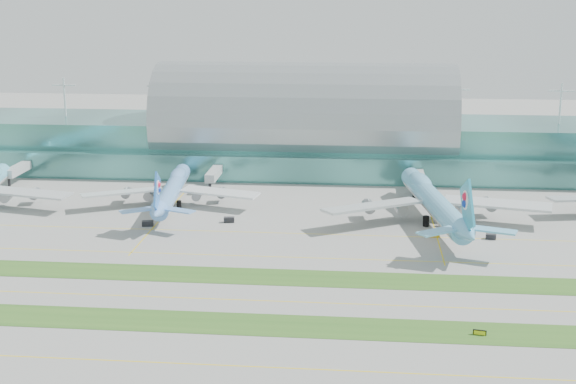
# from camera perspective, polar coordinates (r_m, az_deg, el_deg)

# --- Properties ---
(ground) EXTENTS (700.00, 700.00, 0.00)m
(ground) POSITION_cam_1_polar(r_m,az_deg,el_deg) (204.99, -1.46, -6.26)
(ground) COLOR gray
(ground) RESTS_ON ground
(terminal) EXTENTS (340.00, 69.10, 36.00)m
(terminal) POSITION_cam_1_polar(r_m,az_deg,el_deg) (325.27, 1.23, 4.11)
(terminal) COLOR #3D7A75
(terminal) RESTS_ON ground
(grass_strip_near) EXTENTS (420.00, 12.00, 0.08)m
(grass_strip_near) POSITION_cam_1_polar(r_m,az_deg,el_deg) (179.27, -2.53, -9.39)
(grass_strip_near) COLOR #2D591E
(grass_strip_near) RESTS_ON ground
(grass_strip_far) EXTENTS (420.00, 12.00, 0.08)m
(grass_strip_far) POSITION_cam_1_polar(r_m,az_deg,el_deg) (206.84, -1.39, -6.05)
(grass_strip_far) COLOR #2D591E
(grass_strip_far) RESTS_ON ground
(taxiline_a) EXTENTS (420.00, 0.35, 0.01)m
(taxiline_a) POSITION_cam_1_polar(r_m,az_deg,el_deg) (161.39, -3.52, -12.24)
(taxiline_a) COLOR yellow
(taxiline_a) RESTS_ON ground
(taxiline_b) EXTENTS (420.00, 0.35, 0.01)m
(taxiline_b) POSITION_cam_1_polar(r_m,az_deg,el_deg) (192.06, -1.95, -7.72)
(taxiline_b) COLOR yellow
(taxiline_b) RESTS_ON ground
(taxiline_c) EXTENTS (420.00, 0.35, 0.01)m
(taxiline_c) POSITION_cam_1_polar(r_m,az_deg,el_deg) (221.81, -0.90, -4.62)
(taxiline_c) COLOR yellow
(taxiline_c) RESTS_ON ground
(taxiline_d) EXTENTS (420.00, 0.35, 0.01)m
(taxiline_d) POSITION_cam_1_polar(r_m,az_deg,el_deg) (242.60, -0.33, -2.94)
(taxiline_d) COLOR yellow
(taxiline_d) RESTS_ON ground
(airliner_b) EXTENTS (60.51, 68.98, 18.98)m
(airliner_b) POSITION_cam_1_polar(r_m,az_deg,el_deg) (274.26, -8.24, 0.23)
(airliner_b) COLOR #679FE4
(airliner_b) RESTS_ON ground
(airliner_c) EXTENTS (72.14, 82.67, 22.81)m
(airliner_c) POSITION_cam_1_polar(r_m,az_deg,el_deg) (256.48, 10.30, -0.58)
(airliner_c) COLOR #63B2DB
(airliner_c) RESTS_ON ground
(gse_c) EXTENTS (3.87, 2.74, 1.61)m
(gse_c) POSITION_cam_1_polar(r_m,az_deg,el_deg) (253.33, -9.95, -2.21)
(gse_c) COLOR black
(gse_c) RESTS_ON ground
(gse_d) EXTENTS (3.47, 2.16, 1.63)m
(gse_d) POSITION_cam_1_polar(r_m,az_deg,el_deg) (254.05, -4.21, -1.98)
(gse_d) COLOR black
(gse_d) RESTS_ON ground
(gse_e) EXTENTS (3.84, 2.27, 1.61)m
(gse_e) POSITION_cam_1_polar(r_m,az_deg,el_deg) (242.88, 10.28, -2.96)
(gse_e) COLOR gold
(gse_e) RESTS_ON ground
(gse_f) EXTENTS (3.27, 2.25, 1.50)m
(gse_f) POSITION_cam_1_polar(r_m,az_deg,el_deg) (244.18, 14.23, -3.09)
(gse_f) COLOR black
(gse_f) RESTS_ON ground
(taxiway_sign_east) EXTENTS (2.84, 0.91, 1.21)m
(taxiway_sign_east) POSITION_cam_1_polar(r_m,az_deg,el_deg) (178.55, 13.47, -9.70)
(taxiway_sign_east) COLOR black
(taxiway_sign_east) RESTS_ON ground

